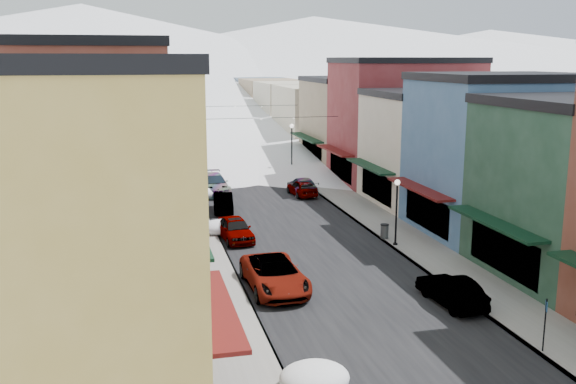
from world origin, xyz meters
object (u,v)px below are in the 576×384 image
car_green_sedan (451,290)px  car_white_suv (275,274)px  car_silver_sedan (235,229)px  streetlamp_near (397,204)px  car_dark_hatch (223,203)px  trash_can (385,231)px

car_green_sedan → car_white_suv: bearing=-31.0°
car_green_sedan → car_silver_sedan: bearing=-62.3°
car_white_suv → streetlamp_near: bearing=30.6°
car_dark_hatch → streetlamp_near: size_ratio=1.01×
car_dark_hatch → streetlamp_near: 14.98m
car_white_suv → car_green_sedan: car_white_suv is taller
car_dark_hatch → car_green_sedan: car_green_sedan is taller
car_dark_hatch → car_green_sedan: 22.63m
car_silver_sedan → car_white_suv: bearing=-91.7°
car_green_sedan → streetlamp_near: streetlamp_near is taller
car_dark_hatch → trash_can: size_ratio=4.48×
car_white_suv → car_silver_sedan: (-0.55, 9.34, -0.05)m
car_silver_sedan → trash_can: bearing=-18.8°
car_green_sedan → trash_can: 10.99m
car_white_suv → car_dark_hatch: bearing=89.0°
car_dark_hatch → streetlamp_near: (9.05, -11.76, 2.04)m
car_silver_sedan → car_dark_hatch: bearing=82.8°
trash_can → car_silver_sedan: bearing=166.3°
car_silver_sedan → streetlamp_near: bearing=-26.9°
trash_can → car_dark_hatch: bearing=131.0°
car_green_sedan → streetlamp_near: 9.73m
car_dark_hatch → car_green_sedan: bearing=-63.5°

